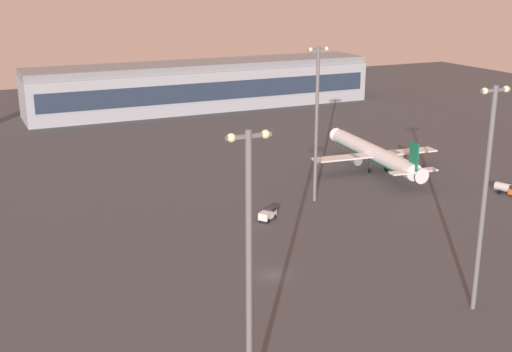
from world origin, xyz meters
TOP-DOWN VIEW (x-y plane):
  - ground_plane at (0.00, 0.00)m, footprint 416.00×416.00m
  - terminal_building at (39.12, 135.31)m, footprint 122.79×22.40m
  - airplane_terminal_side at (48.64, 42.92)m, footprint 32.56×41.77m
  - fuel_truck at (64.09, 14.31)m, footprint 4.32×6.63m
  - baggage_tractor at (10.12, 22.57)m, footprint 4.48×4.06m
  - apron_light_west at (24.00, 28.72)m, footprint 4.80×0.90m
  - apron_light_east at (20.91, -21.65)m, footprint 4.80×0.90m
  - apron_light_central at (-16.88, -28.63)m, footprint 4.80×0.90m

SIDE VIEW (x-z plane):
  - ground_plane at x=0.00m, z-range 0.00..0.00m
  - baggage_tractor at x=10.12m, z-range 0.05..2.30m
  - fuel_truck at x=64.09m, z-range 0.19..2.54m
  - airplane_terminal_side at x=48.64m, z-range -1.31..9.40m
  - terminal_building at x=39.12m, z-range -0.11..16.29m
  - apron_light_central at x=-16.88m, z-range 1.90..32.71m
  - apron_light_east at x=20.91m, z-range 1.91..33.51m
  - apron_light_west at x=24.00m, z-range 1.91..33.85m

